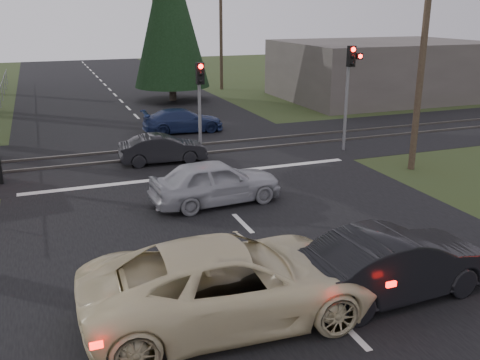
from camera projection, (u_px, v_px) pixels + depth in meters
name	position (u px, v px, depth m)	size (l,w,h in m)	color
ground	(285.00, 266.00, 13.58)	(120.00, 120.00, 0.00)	#303C1B
road	(183.00, 164.00, 22.48)	(14.00, 100.00, 0.01)	black
rail_corridor	(172.00, 152.00, 24.27)	(120.00, 8.00, 0.01)	black
stop_line	(195.00, 175.00, 20.88)	(13.00, 0.35, 0.00)	silver
rail_near	(176.00, 156.00, 23.54)	(120.00, 0.12, 0.10)	#59544C
rail_far	(168.00, 147.00, 24.96)	(120.00, 0.12, 0.10)	#59544C
traffic_signal_right	(350.00, 78.00, 23.53)	(0.68, 0.48, 4.70)	slate
traffic_signal_center	(200.00, 94.00, 22.56)	(0.32, 0.48, 4.10)	slate
utility_pole_near	(423.00, 50.00, 20.33)	(1.80, 0.26, 9.00)	#4C3D2D
utility_pole_mid	(221.00, 28.00, 41.70)	(1.80, 0.26, 9.00)	#4C3D2D
utility_pole_far	(154.00, 21.00, 63.96)	(1.80, 0.26, 9.00)	#4C3D2D
conifer_tree	(170.00, 12.00, 36.07)	(5.20, 5.20, 11.00)	#473D33
building_right	(381.00, 70.00, 38.60)	(14.00, 10.00, 4.00)	#59514C
cream_coupe	(231.00, 282.00, 11.04)	(2.85, 6.17, 1.72)	beige
dark_hatchback	(394.00, 264.00, 11.97)	(1.66, 4.75, 1.57)	black
silver_car	(216.00, 182.00, 17.74)	(1.76, 4.37, 1.49)	#A3A4AA
blue_sedan	(183.00, 121.00, 28.04)	(1.72, 4.22, 1.23)	navy
dark_car_far	(163.00, 149.00, 22.48)	(1.26, 3.62, 1.19)	black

